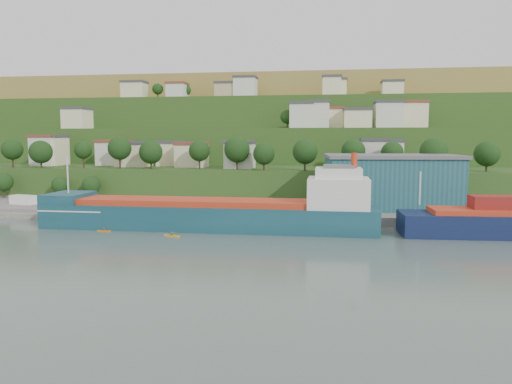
% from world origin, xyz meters
% --- Properties ---
extents(ground, '(500.00, 500.00, 0.00)m').
position_xyz_m(ground, '(0.00, 0.00, 0.00)').
color(ground, '#47564E').
rests_on(ground, ground).
extents(quay, '(220.00, 26.00, 4.00)m').
position_xyz_m(quay, '(20.00, 28.00, 0.00)').
color(quay, slate).
rests_on(quay, ground).
extents(hillside, '(360.00, 211.17, 96.00)m').
position_xyz_m(hillside, '(0.00, 168.68, 0.08)').
color(hillside, '#284719').
rests_on(hillside, ground).
extents(cargo_ship_near, '(69.36, 11.23, 17.83)m').
position_xyz_m(cargo_ship_near, '(5.51, 7.56, 2.85)').
color(cargo_ship_near, '#133648').
rests_on(cargo_ship_near, ground).
extents(warehouse, '(32.69, 21.91, 12.80)m').
position_xyz_m(warehouse, '(42.63, 31.00, 8.43)').
color(warehouse, '#1E4E5A').
rests_on(warehouse, quay).
extents(caravan, '(7.05, 4.11, 3.08)m').
position_xyz_m(caravan, '(-48.86, 23.29, 2.74)').
color(caravan, white).
rests_on(caravan, pebble_beach).
extents(dinghy, '(4.09, 2.65, 0.77)m').
position_xyz_m(dinghy, '(-43.80, 19.63, 1.58)').
color(dinghy, silver).
rests_on(dinghy, pebble_beach).
extents(kayak_orange, '(2.84, 0.52, 0.71)m').
position_xyz_m(kayak_orange, '(-16.63, 1.46, 0.21)').
color(kayak_orange, orange).
rests_on(kayak_orange, ground).
extents(kayak_yellow, '(3.49, 2.00, 0.89)m').
position_xyz_m(kayak_yellow, '(-1.44, -1.35, 0.26)').
color(kayak_yellow, gold).
rests_on(kayak_yellow, ground).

